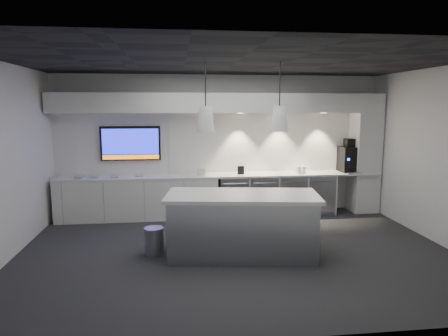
{
  "coord_description": "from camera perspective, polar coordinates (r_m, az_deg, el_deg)",
  "views": [
    {
      "loc": [
        -0.93,
        -6.14,
        2.34
      ],
      "look_at": [
        -0.07,
        1.1,
        1.21
      ],
      "focal_mm": 32.0,
      "sensor_mm": 36.0,
      "label": 1
    }
  ],
  "objects": [
    {
      "name": "backsplash",
      "position": [
        8.91,
        7.1,
        3.7
      ],
      "size": [
        4.6,
        0.03,
        1.3
      ],
      "primitive_type": "cube",
      "color": "silver",
      "rests_on": "wall_back"
    },
    {
      "name": "wall_right",
      "position": [
        7.61,
        28.87,
        1.41
      ],
      "size": [
        0.0,
        7.0,
        7.0
      ],
      "primitive_type": "plane",
      "rotation": [
        1.57,
        0.0,
        -1.57
      ],
      "color": "white",
      "rests_on": "floor"
    },
    {
      "name": "tray_d",
      "position": [
        8.46,
        -11.99,
        -1.06
      ],
      "size": [
        0.16,
        0.16,
        0.02
      ],
      "primitive_type": "cube",
      "rotation": [
        0.0,
        0.0,
        0.02
      ],
      "color": "#999999",
      "rests_on": "back_counter"
    },
    {
      "name": "coffee_machine",
      "position": [
        9.22,
        17.48,
        1.35
      ],
      "size": [
        0.4,
        0.57,
        0.73
      ],
      "rotation": [
        0.0,
        0.0,
        0.0
      ],
      "color": "black",
      "rests_on": "back_counter"
    },
    {
      "name": "column",
      "position": [
        9.36,
        19.47,
        1.96
      ],
      "size": [
        0.55,
        0.55,
        2.6
      ],
      "primitive_type": "cube",
      "color": "silver",
      "rests_on": "floor"
    },
    {
      "name": "wall_left",
      "position": [
        6.71,
        -29.26,
        0.52
      ],
      "size": [
        0.0,
        7.0,
        7.0
      ],
      "primitive_type": "plane",
      "rotation": [
        1.57,
        0.0,
        1.57
      ],
      "color": "white",
      "rests_on": "floor"
    },
    {
      "name": "island",
      "position": [
        6.3,
        2.6,
        -8.12
      ],
      "size": [
        2.46,
        1.32,
        0.99
      ],
      "rotation": [
        0.0,
        0.0,
        -0.14
      ],
      "color": "#93969B",
      "rests_on": "floor"
    },
    {
      "name": "back_counter",
      "position": [
        8.49,
        -0.39,
        -1.05
      ],
      "size": [
        6.8,
        0.65,
        0.04
      ],
      "primitive_type": "cube",
      "color": "silver",
      "rests_on": "left_base_cabinets"
    },
    {
      "name": "tray_b",
      "position": [
        8.52,
        -18.04,
        -1.24
      ],
      "size": [
        0.17,
        0.17,
        0.02
      ],
      "primitive_type": "cube",
      "rotation": [
        0.0,
        0.0,
        -0.04
      ],
      "color": "#999999",
      "rests_on": "back_counter"
    },
    {
      "name": "fridge_unit_d",
      "position": [
        9.06,
        13.21,
        -3.59
      ],
      "size": [
        0.6,
        0.61,
        0.85
      ],
      "primitive_type": "cube",
      "color": "#93969B",
      "rests_on": "floor"
    },
    {
      "name": "pendant_left",
      "position": [
        5.96,
        -2.63,
        7.04
      ],
      "size": [
        0.27,
        0.27,
        1.08
      ],
      "color": "silver",
      "rests_on": "ceiling"
    },
    {
      "name": "floor",
      "position": [
        6.63,
        1.75,
        -11.82
      ],
      "size": [
        7.0,
        7.0,
        0.0
      ],
      "primitive_type": "plane",
      "color": "#29292C",
      "rests_on": "ground"
    },
    {
      "name": "soffit",
      "position": [
        8.39,
        -0.42,
        9.26
      ],
      "size": [
        6.9,
        0.6,
        0.4
      ],
      "primitive_type": "cube",
      "color": "silver",
      "rests_on": "wall_back"
    },
    {
      "name": "sign_white",
      "position": [
        8.38,
        -3.28,
        -0.57
      ],
      "size": [
        0.18,
        0.05,
        0.14
      ],
      "primitive_type": "cube",
      "rotation": [
        0.0,
        0.0,
        -0.2
      ],
      "color": "silver",
      "rests_on": "back_counter"
    },
    {
      "name": "pendant_right",
      "position": [
        6.15,
        7.89,
        7.02
      ],
      "size": [
        0.27,
        0.27,
        1.08
      ],
      "color": "silver",
      "rests_on": "ceiling"
    },
    {
      "name": "fridge_unit_b",
      "position": [
        8.72,
        5.39,
        -3.88
      ],
      "size": [
        0.6,
        0.61,
        0.85
      ],
      "primitive_type": "cube",
      "color": "#93969B",
      "rests_on": "floor"
    },
    {
      "name": "sign_black",
      "position": [
        8.48,
        2.42,
        -0.32
      ],
      "size": [
        0.14,
        0.03,
        0.18
      ],
      "primitive_type": "cube",
      "rotation": [
        0.0,
        0.0,
        0.06
      ],
      "color": "black",
      "rests_on": "back_counter"
    },
    {
      "name": "cup_cluster",
      "position": [
        8.73,
        10.9,
        -0.27
      ],
      "size": [
        0.19,
        0.19,
        0.16
      ],
      "primitive_type": null,
      "color": "white",
      "rests_on": "back_counter"
    },
    {
      "name": "left_base_cabinets",
      "position": [
        8.57,
        -12.13,
        -4.23
      ],
      "size": [
        3.3,
        0.63,
        0.86
      ],
      "primitive_type": "cube",
      "color": "silver",
      "rests_on": "floor"
    },
    {
      "name": "tray_c",
      "position": [
        8.44,
        -15.42,
        -1.21
      ],
      "size": [
        0.18,
        0.18,
        0.02
      ],
      "primitive_type": "cube",
      "rotation": [
        0.0,
        0.0,
        0.13
      ],
      "color": "#999999",
      "rests_on": "back_counter"
    },
    {
      "name": "bin",
      "position": [
        6.55,
        -9.96,
        -10.22
      ],
      "size": [
        0.38,
        0.38,
        0.43
      ],
      "primitive_type": "cylinder",
      "rotation": [
        0.0,
        0.0,
        -0.26
      ],
      "color": "#93969B",
      "rests_on": "floor"
    },
    {
      "name": "wall_front",
      "position": [
        3.85,
        7.37,
        -3.86
      ],
      "size": [
        7.0,
        0.0,
        7.0
      ],
      "primitive_type": "plane",
      "rotation": [
        -1.57,
        0.0,
        0.0
      ],
      "color": "white",
      "rests_on": "floor"
    },
    {
      "name": "wall_back",
      "position": [
        8.73,
        -0.63,
        3.33
      ],
      "size": [
        7.0,
        0.0,
        7.0
      ],
      "primitive_type": "plane",
      "rotation": [
        1.57,
        0.0,
        0.0
      ],
      "color": "white",
      "rests_on": "floor"
    },
    {
      "name": "ceiling",
      "position": [
        6.24,
        1.88,
        14.91
      ],
      "size": [
        7.0,
        7.0,
        0.0
      ],
      "primitive_type": "plane",
      "rotation": [
        3.14,
        0.0,
        0.0
      ],
      "color": "black",
      "rests_on": "wall_back"
    },
    {
      "name": "fridge_unit_c",
      "position": [
        8.87,
        9.38,
        -3.74
      ],
      "size": [
        0.6,
        0.61,
        0.85
      ],
      "primitive_type": "cube",
      "color": "#93969B",
      "rests_on": "floor"
    },
    {
      "name": "tray_a",
      "position": [
        8.58,
        -19.99,
        -1.26
      ],
      "size": [
        0.19,
        0.19,
        0.02
      ],
      "primitive_type": "cube",
      "rotation": [
        0.0,
        0.0,
        -0.21
      ],
      "color": "#999999",
      "rests_on": "back_counter"
    },
    {
      "name": "wall_tv",
      "position": [
        8.67,
        -13.19,
        3.46
      ],
      "size": [
        1.25,
        0.07,
        0.72
      ],
      "color": "black",
      "rests_on": "wall_back"
    },
    {
      "name": "fridge_unit_a",
      "position": [
        8.61,
        1.27,
        -4.0
      ],
      "size": [
        0.6,
        0.61,
        0.85
      ],
      "primitive_type": "cube",
      "color": "#93969B",
      "rests_on": "floor"
    }
  ]
}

